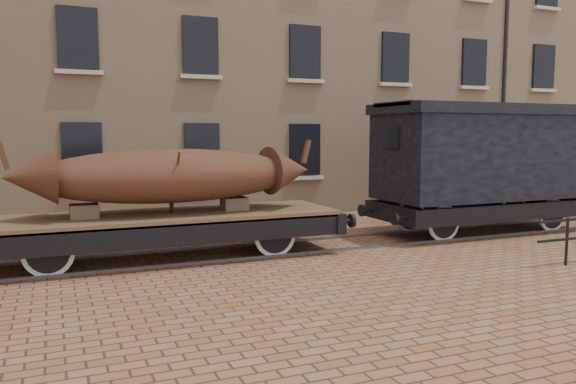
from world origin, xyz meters
name	(u,v)px	position (x,y,z in m)	size (l,w,h in m)	color
ground	(350,243)	(0.00, 0.00, 0.00)	(90.00, 90.00, 0.00)	brown
warehouse_cream	(299,32)	(3.00, 9.99, 7.00)	(40.00, 10.19, 14.00)	beige
rail_track	(350,242)	(0.00, 0.00, 0.03)	(30.00, 1.52, 0.06)	#59595E
flatcar_wagon	(163,223)	(-4.63, 0.00, 0.80)	(8.54, 2.32, 1.29)	brown
iron_boat	(171,175)	(-4.45, 0.00, 1.83)	(6.69, 1.95, 1.59)	#512219
goods_van	(484,152)	(4.15, 0.00, 2.21)	(6.83, 2.49, 3.53)	black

